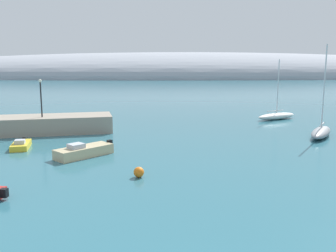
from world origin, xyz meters
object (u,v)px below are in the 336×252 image
Objects in this scene: sailboat_grey_mid_mooring at (321,132)px; harbor_lamp_post at (41,94)px; motorboat_yellow_alongside_breakwater at (21,145)px; sailboat_white_near_shore at (277,116)px; mooring_buoy_orange at (139,172)px; motorboat_sand_foreground at (84,151)px.

sailboat_grey_mid_mooring is 2.35× the size of harbor_lamp_post.
harbor_lamp_post is at bearing -62.24° from sailboat_grey_mid_mooring.
sailboat_grey_mid_mooring is 32.24m from motorboat_yellow_alongside_breakwater.
sailboat_white_near_shore is 1.99× the size of harbor_lamp_post.
motorboat_yellow_alongside_breakwater is at bearing -49.46° from sailboat_grey_mid_mooring.
sailboat_white_near_shore reaches higher than mooring_buoy_orange.
harbor_lamp_post is at bearing 170.53° from sailboat_white_near_shore.
sailboat_grey_mid_mooring is at bearing 35.95° from mooring_buoy_orange.
motorboat_sand_foreground is at bearing -57.29° from harbor_lamp_post.
sailboat_grey_mid_mooring is at bearing -4.54° from harbor_lamp_post.
sailboat_white_near_shore reaches higher than motorboat_yellow_alongside_breakwater.
sailboat_grey_mid_mooring reaches higher than harbor_lamp_post.
motorboat_yellow_alongside_breakwater is at bearing -71.99° from motorboat_sand_foreground.
harbor_lamp_post is (-6.85, 10.67, 4.23)m from motorboat_sand_foreground.
mooring_buoy_orange is (5.21, -6.26, -0.10)m from motorboat_sand_foreground.
sailboat_grey_mid_mooring is (0.87, -13.12, 0.06)m from sailboat_white_near_shore.
sailboat_grey_mid_mooring is at bearing 86.78° from motorboat_yellow_alongside_breakwater.
sailboat_white_near_shore is 0.85× the size of sailboat_grey_mid_mooring.
sailboat_white_near_shore is 2.05× the size of motorboat_yellow_alongside_breakwater.
sailboat_white_near_shore reaches higher than harbor_lamp_post.
motorboat_sand_foreground is (-24.19, -21.26, -0.04)m from sailboat_white_near_shore.
motorboat_sand_foreground is 6.48× the size of mooring_buoy_orange.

